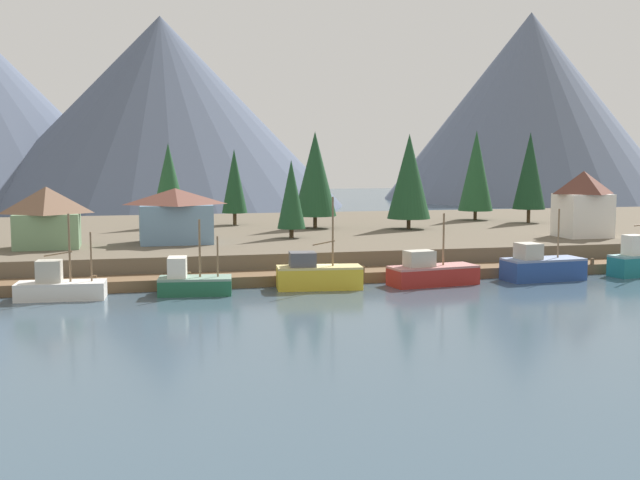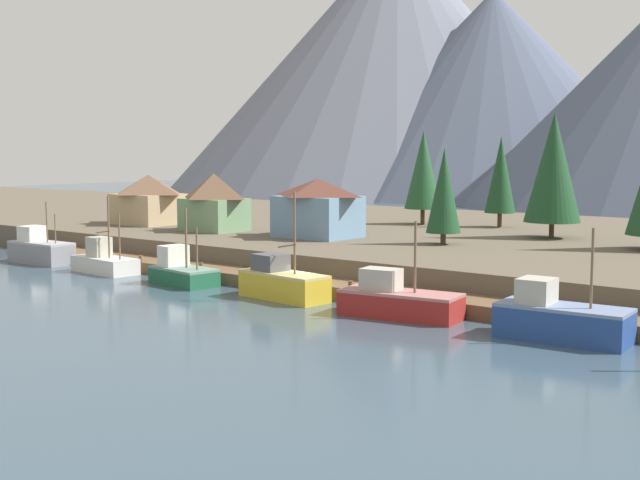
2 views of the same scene
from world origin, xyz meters
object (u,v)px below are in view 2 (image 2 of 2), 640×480
at_px(fishing_boat_green, 182,272).
at_px(conifer_near_right, 423,170).
at_px(fishing_boat_red, 398,301).
at_px(house_green, 214,201).
at_px(fishing_boat_blue, 560,319).
at_px(house_blue, 318,207).
at_px(conifer_back_left, 553,167).
at_px(fishing_boat_yellow, 282,283).
at_px(conifer_mid_left, 444,191).
at_px(conifer_near_left, 501,175).
at_px(fishing_boat_grey, 40,250).
at_px(house_tan, 149,199).
at_px(fishing_boat_white, 104,262).

height_order(fishing_boat_green, conifer_near_right, conifer_near_right).
relative_size(fishing_boat_red, house_green, 1.29).
relative_size(fishing_boat_red, fishing_boat_blue, 1.09).
height_order(house_blue, conifer_back_left, conifer_back_left).
xyz_separation_m(fishing_boat_green, fishing_boat_yellow, (11.03, 0.15, 0.20)).
height_order(house_blue, conifer_mid_left, conifer_mid_left).
bearing_deg(house_blue, house_green, -171.77).
bearing_deg(house_green, fishing_boat_green, -51.62).
xyz_separation_m(fishing_boat_blue, conifer_mid_left, (-20.04, 20.64, 6.24)).
bearing_deg(conifer_near_left, fishing_boat_green, -102.84).
distance_m(conifer_mid_left, conifer_back_left, 13.09).
relative_size(fishing_boat_grey, house_tan, 0.94).
distance_m(fishing_boat_green, fishing_boat_yellow, 11.03).
bearing_deg(conifer_near_right, fishing_boat_white, -106.40).
bearing_deg(fishing_boat_green, fishing_boat_grey, -173.02).
distance_m(conifer_near_right, conifer_back_left, 19.16).
xyz_separation_m(fishing_boat_blue, house_blue, (-33.21, 18.41, 4.25)).
distance_m(house_tan, conifer_mid_left, 38.58).
height_order(fishing_boat_blue, house_green, house_green).
distance_m(fishing_boat_blue, house_tan, 61.23).
distance_m(fishing_boat_blue, house_blue, 38.21).
bearing_deg(conifer_mid_left, conifer_near_left, 101.41).
bearing_deg(conifer_near_right, house_green, -122.16).
height_order(fishing_boat_green, conifer_back_left, conifer_back_left).
bearing_deg(fishing_boat_blue, fishing_boat_red, 177.19).
bearing_deg(fishing_boat_white, fishing_boat_green, 3.14).
xyz_separation_m(fishing_boat_white, conifer_back_left, (29.41, 32.10, 8.54)).
distance_m(conifer_near_left, conifer_mid_left, 19.67).
distance_m(fishing_boat_red, conifer_back_left, 33.77).
height_order(fishing_boat_green, house_blue, house_blue).
relative_size(fishing_boat_blue, conifer_back_left, 0.63).
bearing_deg(fishing_boat_green, conifer_near_right, 97.48).
relative_size(fishing_boat_green, fishing_boat_blue, 0.83).
relative_size(house_green, conifer_near_left, 0.64).
xyz_separation_m(house_tan, conifer_near_right, (25.63, 19.99, 3.45)).
distance_m(fishing_boat_grey, fishing_boat_green, 21.20).
relative_size(fishing_boat_yellow, conifer_near_left, 0.79).
bearing_deg(fishing_boat_yellow, fishing_boat_blue, 6.27).
height_order(fishing_boat_grey, fishing_boat_green, fishing_boat_green).
bearing_deg(fishing_boat_grey, house_green, 61.37).
height_order(fishing_boat_red, house_blue, house_blue).
bearing_deg(fishing_boat_yellow, fishing_boat_green, -172.64).
bearing_deg(fishing_boat_blue, fishing_boat_white, 175.71).
relative_size(conifer_near_left, conifer_back_left, 0.83).
xyz_separation_m(conifer_mid_left, conifer_back_left, (5.58, 11.66, 2.06)).
bearing_deg(fishing_boat_grey, house_blue, 38.58).
distance_m(fishing_boat_white, fishing_boat_green, 10.84).
bearing_deg(house_tan, fishing_boat_red, -20.87).
relative_size(fishing_boat_grey, conifer_mid_left, 0.82).
distance_m(house_green, conifer_mid_left, 26.49).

